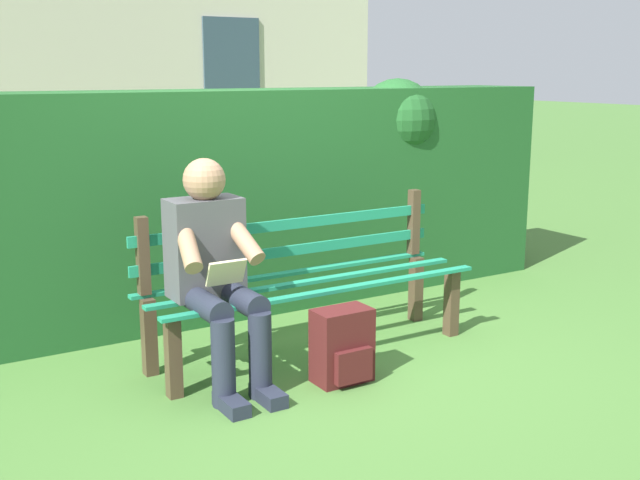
{
  "coord_description": "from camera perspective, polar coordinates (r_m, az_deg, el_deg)",
  "views": [
    {
      "loc": [
        2.21,
        3.7,
        1.61
      ],
      "look_at": [
        0.0,
        0.1,
        0.69
      ],
      "focal_mm": 44.06,
      "sensor_mm": 36.0,
      "label": 1
    }
  ],
  "objects": [
    {
      "name": "ground",
      "position": [
        4.6,
        -0.66,
        -8.21
      ],
      "size": [
        60.0,
        60.0,
        0.0
      ],
      "primitive_type": "plane",
      "color": "#477533"
    },
    {
      "name": "park_bench",
      "position": [
        4.53,
        -1.14,
        -2.89
      ],
      "size": [
        1.97,
        0.51,
        0.86
      ],
      "color": "#4C3828",
      "rests_on": "ground"
    },
    {
      "name": "person_seated",
      "position": [
        4.05,
        -7.66,
        -1.99
      ],
      "size": [
        0.44,
        0.73,
        1.17
      ],
      "color": "#4C4C51",
      "rests_on": "ground"
    },
    {
      "name": "hedge_backdrop",
      "position": [
        5.17,
        -10.62,
        2.69
      ],
      "size": [
        5.83,
        0.71,
        1.55
      ],
      "color": "#1E5123",
      "rests_on": "ground"
    },
    {
      "name": "backpack",
      "position": [
        4.14,
        1.64,
        -7.72
      ],
      "size": [
        0.3,
        0.26,
        0.39
      ],
      "color": "#4C1919",
      "rests_on": "ground"
    }
  ]
}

